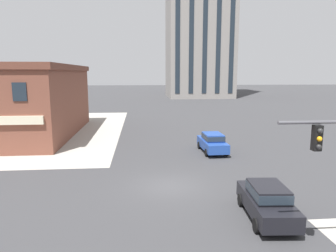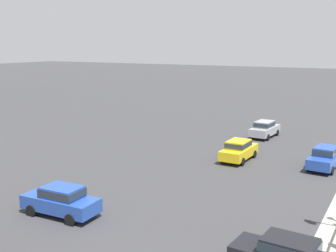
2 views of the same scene
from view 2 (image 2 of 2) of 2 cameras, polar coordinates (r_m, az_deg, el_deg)
car_main_northbound_far at (r=35.24m, az=9.40°, el=-3.10°), size 4.44×1.98×1.68m
car_main_southbound_near at (r=34.68m, az=20.21°, el=-3.87°), size 4.51×2.12×1.68m
car_cross_westbound at (r=24.63m, az=-14.05°, el=-9.50°), size 2.00×4.45×1.68m
car_parked_curb at (r=44.41m, az=12.75°, el=-0.31°), size 4.51×2.13×1.68m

